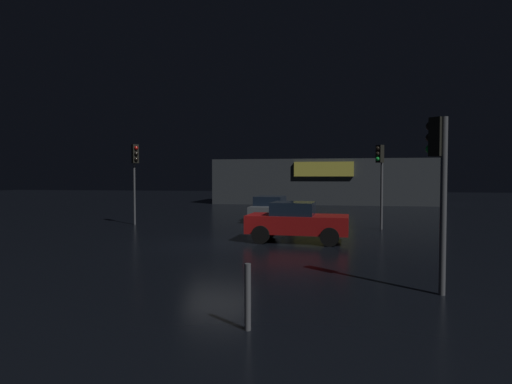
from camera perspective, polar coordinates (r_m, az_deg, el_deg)
The scene contains 8 objects.
ground_plane at distance 15.91m, azimuth -5.48°, elevation -7.39°, with size 120.00×120.00×0.00m, color black.
store_building at distance 41.86m, azimuth 9.51°, elevation 1.46°, with size 21.53×7.39×4.37m.
traffic_signal_opposite at distance 23.17m, azimuth -16.66°, elevation 3.89°, with size 0.43×0.42×4.41m.
traffic_signal_cross_left at distance 9.85m, azimuth 24.36°, elevation 3.13°, with size 0.43×0.41×3.94m.
traffic_signal_cross_right at distance 21.12m, azimuth 17.09°, elevation 3.33°, with size 0.43×0.41×4.22m.
car_near at distance 16.58m, azimuth 5.75°, elevation -4.13°, with size 4.16×2.23×1.61m.
car_far at distance 24.35m, azimuth 2.02°, elevation -2.27°, with size 2.22×4.25×1.49m.
bollard_kerb_b at distance 7.11m, azimuth -1.17°, elevation -14.56°, with size 0.11×0.11×1.15m, color #595B60.
Camera 1 is at (4.15, -15.13, 2.61)m, focal length 28.41 mm.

